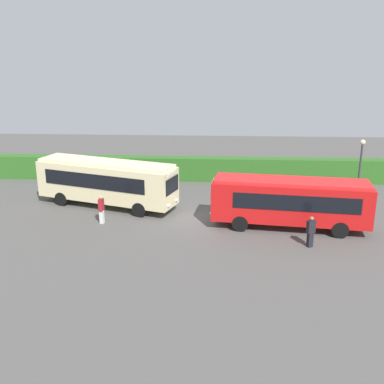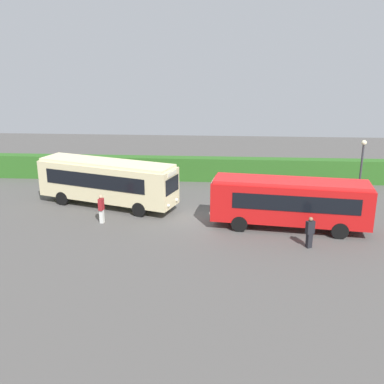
{
  "view_description": "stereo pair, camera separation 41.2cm",
  "coord_description": "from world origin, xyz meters",
  "px_view_note": "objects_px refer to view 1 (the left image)",
  "views": [
    {
      "loc": [
        1.34,
        -27.78,
        10.55
      ],
      "look_at": [
        -0.24,
        0.72,
        1.72
      ],
      "focal_mm": 41.99,
      "sensor_mm": 36.0,
      "label": 1
    },
    {
      "loc": [
        1.75,
        -27.75,
        10.55
      ],
      "look_at": [
        -0.24,
        0.72,
        1.72
      ],
      "focal_mm": 41.99,
      "sensor_mm": 36.0,
      "label": 2
    }
  ],
  "objects_px": {
    "person_center": "(106,183)",
    "person_right": "(101,208)",
    "person_left": "(87,181)",
    "bus_cream": "(106,181)",
    "traffic_cone": "(343,194)",
    "lamppost": "(360,166)",
    "bus_red": "(290,201)",
    "person_far": "(311,231)"
  },
  "relations": [
    {
      "from": "person_center",
      "to": "person_right",
      "type": "xyz_separation_m",
      "value": [
        1.23,
        -6.42,
        0.13
      ]
    },
    {
      "from": "person_left",
      "to": "bus_cream",
      "type": "bearing_deg",
      "value": -48.54
    },
    {
      "from": "person_center",
      "to": "traffic_cone",
      "type": "distance_m",
      "value": 18.25
    },
    {
      "from": "person_center",
      "to": "lamppost",
      "type": "height_order",
      "value": "lamppost"
    },
    {
      "from": "person_left",
      "to": "person_right",
      "type": "bearing_deg",
      "value": -61.53
    },
    {
      "from": "bus_red",
      "to": "person_right",
      "type": "bearing_deg",
      "value": 6.26
    },
    {
      "from": "person_far",
      "to": "traffic_cone",
      "type": "height_order",
      "value": "person_far"
    },
    {
      "from": "person_far",
      "to": "person_left",
      "type": "bearing_deg",
      "value": -148.45
    },
    {
      "from": "person_far",
      "to": "traffic_cone",
      "type": "xyz_separation_m",
      "value": [
        4.28,
        9.33,
        -0.67
      ]
    },
    {
      "from": "bus_cream",
      "to": "bus_red",
      "type": "distance_m",
      "value": 12.88
    },
    {
      "from": "person_left",
      "to": "person_center",
      "type": "height_order",
      "value": "person_left"
    },
    {
      "from": "bus_cream",
      "to": "person_left",
      "type": "relative_size",
      "value": 5.97
    },
    {
      "from": "bus_cream",
      "to": "traffic_cone",
      "type": "relative_size",
      "value": 17.43
    },
    {
      "from": "person_center",
      "to": "person_left",
      "type": "bearing_deg",
      "value": -82.36
    },
    {
      "from": "person_right",
      "to": "bus_cream",
      "type": "bearing_deg",
      "value": -72.64
    },
    {
      "from": "bus_cream",
      "to": "person_center",
      "type": "bearing_deg",
      "value": 123.36
    },
    {
      "from": "bus_red",
      "to": "traffic_cone",
      "type": "xyz_separation_m",
      "value": [
        5.06,
        6.47,
        -1.52
      ]
    },
    {
      "from": "bus_cream",
      "to": "person_right",
      "type": "height_order",
      "value": "bus_cream"
    },
    {
      "from": "person_center",
      "to": "person_right",
      "type": "bearing_deg",
      "value": 28.41
    },
    {
      "from": "person_left",
      "to": "lamppost",
      "type": "xyz_separation_m",
      "value": [
        20.05,
        -3.08,
        2.24
      ]
    },
    {
      "from": "person_center",
      "to": "traffic_cone",
      "type": "height_order",
      "value": "person_center"
    },
    {
      "from": "bus_cream",
      "to": "bus_red",
      "type": "bearing_deg",
      "value": 2.71
    },
    {
      "from": "bus_cream",
      "to": "person_left",
      "type": "height_order",
      "value": "bus_cream"
    },
    {
      "from": "traffic_cone",
      "to": "lamppost",
      "type": "xyz_separation_m",
      "value": [
        0.2,
        -2.69,
        2.87
      ]
    },
    {
      "from": "person_center",
      "to": "bus_cream",
      "type": "bearing_deg",
      "value": 32.24
    },
    {
      "from": "bus_red",
      "to": "person_right",
      "type": "distance_m",
      "value": 11.98
    },
    {
      "from": "person_left",
      "to": "traffic_cone",
      "type": "xyz_separation_m",
      "value": [
        19.85,
        -0.39,
        -0.63
      ]
    },
    {
      "from": "person_right",
      "to": "traffic_cone",
      "type": "bearing_deg",
      "value": -149.61
    },
    {
      "from": "bus_cream",
      "to": "bus_red",
      "type": "relative_size",
      "value": 1.06
    },
    {
      "from": "bus_cream",
      "to": "person_right",
      "type": "bearing_deg",
      "value": -63.99
    },
    {
      "from": "person_center",
      "to": "traffic_cone",
      "type": "xyz_separation_m",
      "value": [
        18.24,
        -0.11,
        -0.59
      ]
    },
    {
      "from": "bus_cream",
      "to": "traffic_cone",
      "type": "distance_m",
      "value": 17.76
    },
    {
      "from": "person_right",
      "to": "person_far",
      "type": "relative_size",
      "value": 1.03
    },
    {
      "from": "person_left",
      "to": "person_center",
      "type": "distance_m",
      "value": 1.64
    },
    {
      "from": "person_right",
      "to": "person_far",
      "type": "distance_m",
      "value": 13.08
    },
    {
      "from": "bus_red",
      "to": "person_left",
      "type": "height_order",
      "value": "bus_red"
    },
    {
      "from": "person_right",
      "to": "person_far",
      "type": "height_order",
      "value": "person_right"
    },
    {
      "from": "traffic_cone",
      "to": "person_right",
      "type": "bearing_deg",
      "value": -159.65
    },
    {
      "from": "bus_cream",
      "to": "person_right",
      "type": "relative_size",
      "value": 5.51
    },
    {
      "from": "bus_red",
      "to": "person_far",
      "type": "xyz_separation_m",
      "value": [
        0.78,
        -2.86,
        -0.85
      ]
    },
    {
      "from": "traffic_cone",
      "to": "bus_red",
      "type": "bearing_deg",
      "value": -128.05
    },
    {
      "from": "person_right",
      "to": "person_left",
      "type": "bearing_deg",
      "value": -56.99
    }
  ]
}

